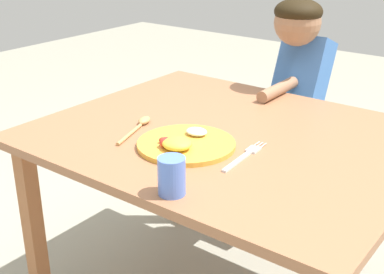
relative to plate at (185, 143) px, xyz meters
name	(u,v)px	position (x,y,z in m)	size (l,w,h in m)	color
dining_table	(227,157)	(0.04, 0.16, -0.09)	(1.10, 0.91, 0.67)	#A06745
plate	(185,143)	(0.00, 0.00, 0.00)	(0.28, 0.28, 0.04)	gold
fork	(245,156)	(0.17, 0.05, -0.01)	(0.03, 0.22, 0.01)	silver
spoon	(140,125)	(-0.20, 0.04, 0.00)	(0.09, 0.21, 0.02)	tan
drinking_cup	(172,176)	(0.14, -0.23, 0.03)	(0.06, 0.06, 0.09)	#567CE1
person	(299,111)	(-0.02, 0.76, -0.13)	(0.20, 0.43, 1.00)	#3D3974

